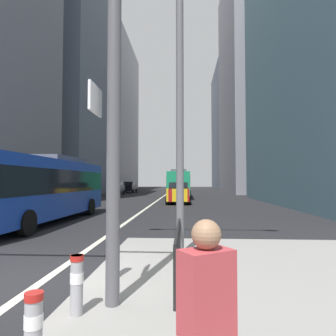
{
  "coord_description": "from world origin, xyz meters",
  "views": [
    {
      "loc": [
        2.96,
        -6.21,
        2.09
      ],
      "look_at": [
        0.7,
        32.98,
        3.76
      ],
      "focal_mm": 32.15,
      "sensor_mm": 36.0,
      "label": 1
    }
  ],
  "objects_px": {
    "car_receding_near": "(178,193)",
    "pedestrian_waiting": "(207,321)",
    "car_receding_far": "(179,193)",
    "bollard_left": "(33,325)",
    "city_bus_red_receding": "(179,183)",
    "car_oncoming_far": "(130,187)",
    "car_oncoming_mid": "(116,188)",
    "street_lamp_post": "(180,60)",
    "bollard_back": "(115,252)",
    "bollard_right": "(77,282)",
    "city_bus_blue_oncoming": "(43,186)"
  },
  "relations": [
    {
      "from": "car_oncoming_far",
      "to": "bollard_back",
      "type": "distance_m",
      "value": 46.84
    },
    {
      "from": "bollard_left",
      "to": "street_lamp_post",
      "type": "bearing_deg",
      "value": 72.93
    },
    {
      "from": "car_oncoming_far",
      "to": "street_lamp_post",
      "type": "height_order",
      "value": "street_lamp_post"
    },
    {
      "from": "car_oncoming_far",
      "to": "car_receding_near",
      "type": "bearing_deg",
      "value": -69.72
    },
    {
      "from": "car_receding_far",
      "to": "bollard_back",
      "type": "xyz_separation_m",
      "value": [
        -0.88,
        -21.38,
        -0.34
      ]
    },
    {
      "from": "car_oncoming_far",
      "to": "bollard_back",
      "type": "relative_size",
      "value": 4.88
    },
    {
      "from": "street_lamp_post",
      "to": "bollard_back",
      "type": "bearing_deg",
      "value": -125.71
    },
    {
      "from": "car_receding_near",
      "to": "pedestrian_waiting",
      "type": "bearing_deg",
      "value": -88.15
    },
    {
      "from": "city_bus_red_receding",
      "to": "car_oncoming_far",
      "type": "relative_size",
      "value": 2.43
    },
    {
      "from": "bollard_right",
      "to": "pedestrian_waiting",
      "type": "xyz_separation_m",
      "value": [
        1.73,
        -2.09,
        0.44
      ]
    },
    {
      "from": "city_bus_red_receding",
      "to": "bollard_left",
      "type": "distance_m",
      "value": 33.91
    },
    {
      "from": "car_receding_far",
      "to": "street_lamp_post",
      "type": "height_order",
      "value": "street_lamp_post"
    },
    {
      "from": "city_bus_blue_oncoming",
      "to": "bollard_back",
      "type": "bearing_deg",
      "value": -56.55
    },
    {
      "from": "car_receding_far",
      "to": "bollard_right",
      "type": "bearing_deg",
      "value": -92.59
    },
    {
      "from": "car_receding_near",
      "to": "bollard_right",
      "type": "distance_m",
      "value": 23.26
    },
    {
      "from": "car_oncoming_mid",
      "to": "car_receding_far",
      "type": "relative_size",
      "value": 0.98
    },
    {
      "from": "street_lamp_post",
      "to": "city_bus_blue_oncoming",
      "type": "bearing_deg",
      "value": 135.66
    },
    {
      "from": "bollard_back",
      "to": "pedestrian_waiting",
      "type": "height_order",
      "value": "pedestrian_waiting"
    },
    {
      "from": "car_oncoming_mid",
      "to": "street_lamp_post",
      "type": "distance_m",
      "value": 37.83
    },
    {
      "from": "city_bus_red_receding",
      "to": "car_oncoming_mid",
      "type": "xyz_separation_m",
      "value": [
        -9.52,
        7.04,
        -0.85
      ]
    },
    {
      "from": "car_receding_far",
      "to": "bollard_left",
      "type": "bearing_deg",
      "value": -92.48
    },
    {
      "from": "city_bus_red_receding",
      "to": "bollard_right",
      "type": "relative_size",
      "value": 12.38
    },
    {
      "from": "city_bus_red_receding",
      "to": "bollard_left",
      "type": "xyz_separation_m",
      "value": [
        -0.83,
        -33.88,
        -1.25
      ]
    },
    {
      "from": "pedestrian_waiting",
      "to": "city_bus_red_receding",
      "type": "bearing_deg",
      "value": 91.5
    },
    {
      "from": "car_oncoming_mid",
      "to": "car_receding_near",
      "type": "distance_m",
      "value": 19.05
    },
    {
      "from": "bollard_right",
      "to": "city_bus_red_receding",
      "type": "bearing_deg",
      "value": 88.56
    },
    {
      "from": "city_bus_red_receding",
      "to": "car_oncoming_far",
      "type": "distance_m",
      "value": 17.65
    },
    {
      "from": "bollard_right",
      "to": "bollard_back",
      "type": "distance_m",
      "value": 1.72
    },
    {
      "from": "city_bus_red_receding",
      "to": "street_lamp_post",
      "type": "xyz_separation_m",
      "value": [
        0.62,
        -29.15,
        3.45
      ]
    },
    {
      "from": "city_bus_blue_oncoming",
      "to": "bollard_left",
      "type": "relative_size",
      "value": 14.39
    },
    {
      "from": "car_receding_far",
      "to": "car_receding_near",
      "type": "bearing_deg",
      "value": 131.47
    },
    {
      "from": "car_oncoming_far",
      "to": "bollard_back",
      "type": "height_order",
      "value": "car_oncoming_far"
    },
    {
      "from": "car_oncoming_mid",
      "to": "bollard_left",
      "type": "bearing_deg",
      "value": -78.02
    },
    {
      "from": "city_bus_blue_oncoming",
      "to": "bollard_left",
      "type": "bearing_deg",
      "value": -64.5
    },
    {
      "from": "car_receding_near",
      "to": "bollard_right",
      "type": "relative_size",
      "value": 5.33
    },
    {
      "from": "bollard_right",
      "to": "bollard_back",
      "type": "relative_size",
      "value": 0.96
    },
    {
      "from": "street_lamp_post",
      "to": "bollard_left",
      "type": "xyz_separation_m",
      "value": [
        -1.45,
        -4.72,
        -4.7
      ]
    },
    {
      "from": "street_lamp_post",
      "to": "pedestrian_waiting",
      "type": "height_order",
      "value": "street_lamp_post"
    },
    {
      "from": "car_receding_near",
      "to": "car_receding_far",
      "type": "height_order",
      "value": "same"
    },
    {
      "from": "car_receding_far",
      "to": "pedestrian_waiting",
      "type": "xyz_separation_m",
      "value": [
        0.69,
        -25.19,
        0.08
      ]
    },
    {
      "from": "car_oncoming_far",
      "to": "pedestrian_waiting",
      "type": "bearing_deg",
      "value": -78.78
    },
    {
      "from": "city_bus_blue_oncoming",
      "to": "car_receding_near",
      "type": "height_order",
      "value": "city_bus_blue_oncoming"
    },
    {
      "from": "car_oncoming_mid",
      "to": "bollard_back",
      "type": "relative_size",
      "value": 4.65
    },
    {
      "from": "car_oncoming_mid",
      "to": "car_oncoming_far",
      "type": "xyz_separation_m",
      "value": [
        0.53,
        8.12,
        0.0
      ]
    },
    {
      "from": "bollard_left",
      "to": "pedestrian_waiting",
      "type": "distance_m",
      "value": 2.01
    },
    {
      "from": "street_lamp_post",
      "to": "car_oncoming_mid",
      "type": "bearing_deg",
      "value": 105.64
    },
    {
      "from": "car_receding_far",
      "to": "pedestrian_waiting",
      "type": "bearing_deg",
      "value": -88.43
    },
    {
      "from": "pedestrian_waiting",
      "to": "bollard_right",
      "type": "bearing_deg",
      "value": 129.65
    },
    {
      "from": "bollard_back",
      "to": "bollard_left",
      "type": "bearing_deg",
      "value": -93.31
    },
    {
      "from": "car_receding_far",
      "to": "street_lamp_post",
      "type": "relative_size",
      "value": 0.53
    }
  ]
}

